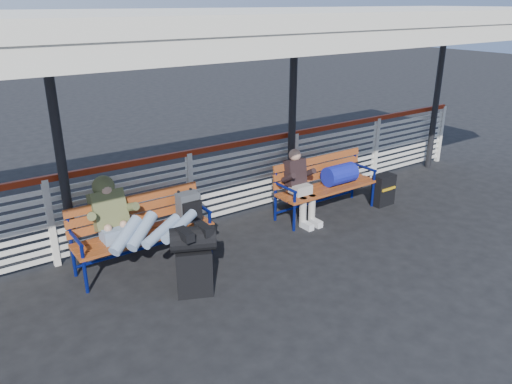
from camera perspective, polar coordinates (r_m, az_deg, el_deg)
ground at (r=6.30m, az=0.99°, el=-10.18°), size 60.00×60.00×0.00m
fence at (r=7.48m, az=-7.54°, el=0.48°), size 12.08×0.08×1.24m
canopy at (r=6.11m, az=-3.87°, el=18.91°), size 12.60×3.60×3.16m
luggage_stack at (r=5.88m, az=-7.14°, el=-7.52°), size 0.59×0.48×0.86m
bench_left at (r=6.66m, az=-11.75°, el=-3.19°), size 1.80×0.56×0.92m
bench_right at (r=8.16m, az=8.58°, el=1.65°), size 1.80×0.56×0.92m
traveler_man at (r=6.21m, az=-13.07°, el=-3.75°), size 0.93×1.64×0.77m
companion_person at (r=7.73m, az=5.03°, el=0.76°), size 0.32×0.66×1.15m
suitcase_side at (r=8.72m, az=14.35°, el=0.23°), size 0.39×0.24×0.53m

